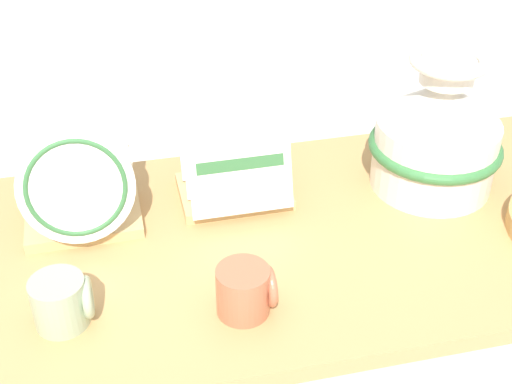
% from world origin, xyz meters
% --- Properties ---
extents(display_table, '(1.49, 0.66, 0.59)m').
position_xyz_m(display_table, '(0.00, 0.00, 0.52)').
color(display_table, tan).
rests_on(display_table, ground_plane).
extents(ceramic_vase, '(0.28, 0.28, 0.30)m').
position_xyz_m(ceramic_vase, '(0.41, 0.10, 0.72)').
color(ceramic_vase, white).
rests_on(ceramic_vase, display_table).
extents(dish_rack_round_plates, '(0.22, 0.21, 0.23)m').
position_xyz_m(dish_rack_round_plates, '(-0.32, 0.12, 0.67)').
color(dish_rack_round_plates, tan).
rests_on(dish_rack_round_plates, display_table).
extents(dish_rack_square_plates, '(0.22, 0.21, 0.22)m').
position_xyz_m(dish_rack_square_plates, '(-0.01, 0.15, 0.66)').
color(dish_rack_square_plates, tan).
rests_on(dish_rack_square_plates, display_table).
extents(mug_sage_glaze, '(0.10, 0.09, 0.09)m').
position_xyz_m(mug_sage_glaze, '(-0.36, -0.14, 0.63)').
color(mug_sage_glaze, '#9EB28E').
rests_on(mug_sage_glaze, display_table).
extents(mug_terracotta_glaze, '(0.10, 0.09, 0.09)m').
position_xyz_m(mug_terracotta_glaze, '(-0.06, -0.18, 0.63)').
color(mug_terracotta_glaze, '#B76647').
rests_on(mug_terracotta_glaze, display_table).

